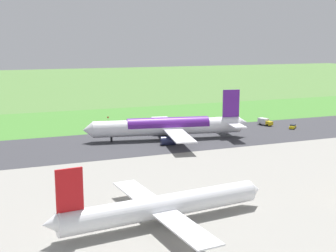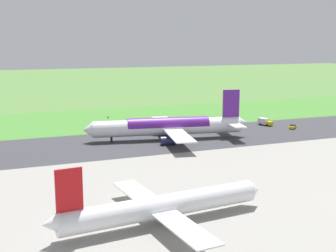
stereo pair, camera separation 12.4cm
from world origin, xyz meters
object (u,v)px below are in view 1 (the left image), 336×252
object	(u,v)px
service_truck_fuel	(265,122)
service_car_ops	(293,126)
airliner_parked_far	(162,206)
traffic_cone_orange	(92,124)
airliner_main	(169,126)
no_stopping_sign	(108,119)

from	to	relation	value
service_truck_fuel	service_car_ops	world-z (taller)	service_truck_fuel
airliner_parked_far	service_car_ops	distance (m)	98.43
airliner_parked_far	traffic_cone_orange	distance (m)	98.57
airliner_main	airliner_parked_far	size ratio (longest dim) A/B	1.30
traffic_cone_orange	airliner_main	bearing A→B (deg)	116.61
airliner_parked_far	service_car_ops	world-z (taller)	airliner_parked_far
airliner_parked_far	no_stopping_sign	world-z (taller)	airliner_parked_far
service_truck_fuel	no_stopping_sign	distance (m)	60.24
traffic_cone_orange	airliner_parked_far	bearing A→B (deg)	84.92
service_truck_fuel	traffic_cone_orange	bearing A→B (deg)	-22.59
service_car_ops	traffic_cone_orange	size ratio (longest dim) A/B	7.88
airliner_parked_far	service_car_ops	size ratio (longest dim) A/B	9.58
service_truck_fuel	traffic_cone_orange	xyz separation A→B (m)	(60.60, -25.21, -1.13)
no_stopping_sign	traffic_cone_orange	world-z (taller)	no_stopping_sign
airliner_main	no_stopping_sign	world-z (taller)	airliner_main
airliner_parked_far	no_stopping_sign	distance (m)	100.65
airliner_main	traffic_cone_orange	xyz separation A→B (m)	(17.63, -35.20, -4.08)
service_car_ops	airliner_main	bearing A→B (deg)	0.71
airliner_main	no_stopping_sign	size ratio (longest dim) A/B	20.94
airliner_main	no_stopping_sign	xyz separation A→B (m)	(11.11, -36.54, -2.82)
service_car_ops	airliner_parked_far	bearing A→B (deg)	40.22
airliner_main	traffic_cone_orange	distance (m)	39.58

